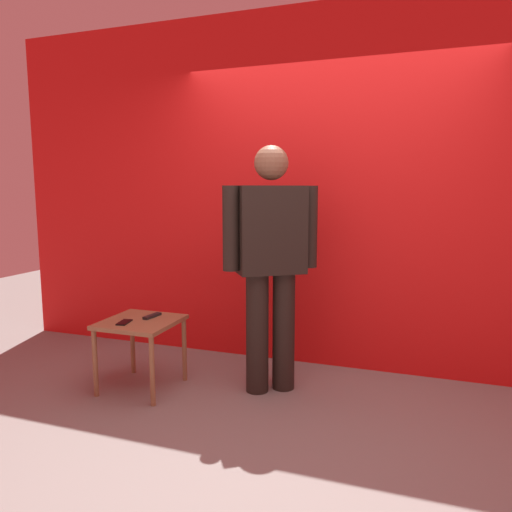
% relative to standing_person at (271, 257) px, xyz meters
% --- Properties ---
extents(ground_plane, '(12.00, 12.00, 0.00)m').
position_rel_standing_person_xyz_m(ground_plane, '(0.31, -0.62, -1.00)').
color(ground_plane, gray).
extents(back_wall_red, '(6.08, 0.12, 2.95)m').
position_rel_standing_person_xyz_m(back_wall_red, '(0.31, 0.69, 0.47)').
color(back_wall_red, red).
rests_on(back_wall_red, ground_plane).
extents(standing_person, '(0.65, 0.49, 1.79)m').
position_rel_standing_person_xyz_m(standing_person, '(0.00, 0.00, 0.00)').
color(standing_person, black).
rests_on(standing_person, ground_plane).
extents(side_table, '(0.53, 0.53, 0.53)m').
position_rel_standing_person_xyz_m(side_table, '(-0.92, -0.29, -0.55)').
color(side_table, olive).
rests_on(side_table, ground_plane).
extents(cell_phone, '(0.10, 0.15, 0.01)m').
position_rel_standing_person_xyz_m(cell_phone, '(-0.99, -0.40, -0.47)').
color(cell_phone, black).
rests_on(cell_phone, side_table).
extents(tv_remote, '(0.07, 0.17, 0.02)m').
position_rel_standing_person_xyz_m(tv_remote, '(-0.88, -0.19, -0.47)').
color(tv_remote, black).
rests_on(tv_remote, side_table).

